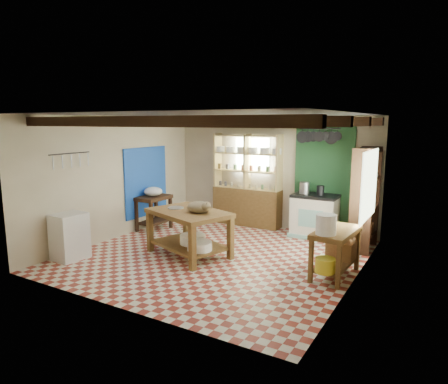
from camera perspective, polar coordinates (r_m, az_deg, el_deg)
The scene contains 30 objects.
floor at distance 7.60m, azimuth -1.05°, elevation -9.10°, with size 5.00×5.00×0.02m, color maroon.
ceiling at distance 7.18m, azimuth -1.12°, elevation 10.99°, with size 5.00×5.00×0.02m, color #434247.
wall_back at distance 9.48m, azimuth 6.80°, elevation 2.80°, with size 5.00×0.04×2.60m, color beige.
wall_front at distance 5.34m, azimuth -15.19°, elevation -3.07°, with size 5.00×0.04×2.60m, color beige.
wall_left at distance 8.82m, azimuth -15.10°, elevation 1.99°, with size 0.04×5.00×2.60m, color beige.
wall_right at distance 6.36m, azimuth 18.53°, elevation -1.17°, with size 0.04×5.00×2.60m, color beige.
ceiling_beams at distance 7.18m, azimuth -1.12°, elevation 10.03°, with size 5.00×3.80×0.15m, color #352012.
blue_wall_patch at distance 9.48m, azimuth -11.06°, elevation 1.46°, with size 0.04×1.40×1.60m, color #184BB7.
green_wall_patch at distance 9.04m, azimuth 14.01°, elevation 1.90°, with size 1.30×0.04×2.30m, color #1E4B28.
window_back at distance 9.63m, azimuth 4.07°, elevation 5.35°, with size 0.90×0.02×0.80m, color beige.
window_right at distance 7.32m, azimuth 20.04°, elevation 0.94°, with size 0.02×1.30×1.20m, color beige.
utensil_rail at distance 7.93m, azimuth -21.12°, elevation 4.30°, with size 0.06×0.90×0.28m, color black.
pot_rack at distance 8.56m, azimuth 13.47°, elevation 7.74°, with size 0.86×0.12×0.36m, color black.
shelving_unit at distance 9.57m, azimuth 3.30°, elevation 1.71°, with size 1.70×0.34×2.20m, color #D5BB7A.
tall_rack at distance 8.20m, azimuth 19.52°, elevation -0.96°, with size 0.40×0.86×2.00m, color #352012.
work_table at distance 7.52m, azimuth -5.02°, elevation -5.87°, with size 1.50×1.00×0.85m, color brown.
stove at distance 8.89m, azimuth 12.84°, elevation -3.31°, with size 0.96×0.64×0.93m, color silver.
prep_table at distance 9.37m, azimuth -10.00°, elevation -2.96°, with size 0.54×0.79×0.80m, color #352012.
white_cabinet at distance 7.82m, azimuth -21.19°, elevation -5.92°, with size 0.47×0.56×0.85m, color white.
right_counter at distance 6.76m, azimuth 15.61°, elevation -8.39°, with size 0.54×1.08×0.77m, color brown.
cat at distance 7.22m, azimuth -3.59°, elevation -2.18°, with size 0.46×0.35×0.21m, color #8E7A52.
steel_tray at distance 7.66m, azimuth -6.92°, elevation -2.25°, with size 0.30×0.30×0.02m, color #A2A2A9.
basin_large at distance 7.54m, azimuth -4.47°, elevation -6.73°, with size 0.48×0.48×0.17m, color white.
basin_small at distance 7.15m, azimuth -3.50°, elevation -7.72°, with size 0.44×0.44×0.15m, color white.
kettle_left at distance 8.85m, azimuth 11.43°, elevation 0.59°, with size 0.22×0.22×0.25m, color #A2A2A9.
kettle_right at distance 8.76m, azimuth 13.61°, elevation 0.23°, with size 0.16×0.16×0.20m, color black.
enamel_bowl at distance 9.27m, azimuth -10.09°, elevation 0.07°, with size 0.42×0.42×0.21m, color white.
white_bucket at distance 6.31m, azimuth 14.38°, elevation -4.52°, with size 0.31×0.31×0.31m, color white.
wicker_basket at distance 7.04m, azimuth 16.39°, elevation -7.93°, with size 0.44×0.35×0.31m, color #AB7344.
yellow_tub at distance 6.38m, azimuth 14.25°, elevation -10.10°, with size 0.31×0.31×0.22m, color yellow.
Camera 1 is at (3.74, -6.13, 2.47)m, focal length 32.00 mm.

